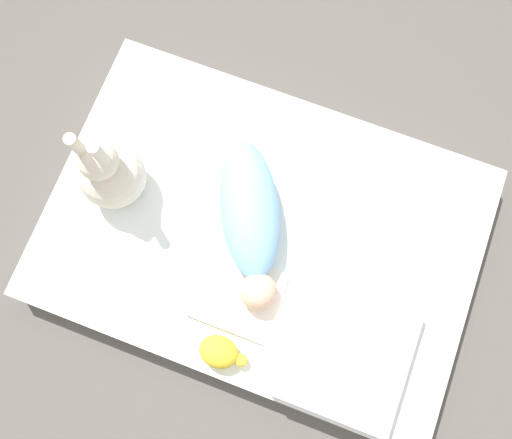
{
  "coord_description": "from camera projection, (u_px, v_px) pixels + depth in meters",
  "views": [
    {
      "loc": [
        0.08,
        -0.27,
        1.64
      ],
      "look_at": [
        -0.03,
        0.02,
        0.18
      ],
      "focal_mm": 35.0,
      "sensor_mm": 36.0,
      "label": 1
    }
  ],
  "objects": [
    {
      "name": "turtle_plush",
      "position": [
        220.0,
        352.0,
        1.42
      ],
      "size": [
        0.14,
        0.09,
        0.08
      ],
      "color": "yellow",
      "rests_on": "bed_mattress"
    },
    {
      "name": "bunny_plush",
      "position": [
        110.0,
        173.0,
        1.45
      ],
      "size": [
        0.2,
        0.2,
        0.37
      ],
      "color": "beige",
      "rests_on": "bed_mattress"
    },
    {
      "name": "bed_mattress",
      "position": [
        262.0,
        235.0,
        1.6
      ],
      "size": [
        1.32,
        0.91,
        0.13
      ],
      "color": "white",
      "rests_on": "ground_plane"
    },
    {
      "name": "swaddled_baby",
      "position": [
        250.0,
        218.0,
        1.47
      ],
      "size": [
        0.35,
        0.5,
        0.15
      ],
      "rotation": [
        0.0,
        0.0,
        5.18
      ],
      "color": "#7FB7E5",
      "rests_on": "bed_mattress"
    },
    {
      "name": "burp_cloth",
      "position": [
        238.0,
        295.0,
        1.49
      ],
      "size": [
        0.25,
        0.22,
        0.02
      ],
      "color": "white",
      "rests_on": "bed_mattress"
    },
    {
      "name": "pillow",
      "position": [
        346.0,
        352.0,
        1.43
      ],
      "size": [
        0.34,
        0.37,
        0.07
      ],
      "color": "white",
      "rests_on": "bed_mattress"
    },
    {
      "name": "ground_plane",
      "position": [
        262.0,
        238.0,
        1.66
      ],
      "size": [
        12.0,
        12.0,
        0.0
      ],
      "primitive_type": "plane",
      "color": "#514C47"
    }
  ]
}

